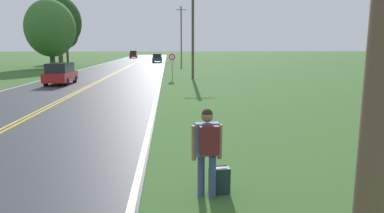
{
  "coord_description": "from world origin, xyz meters",
  "views": [
    {
      "loc": [
        6.02,
        -2.62,
        3.0
      ],
      "look_at": [
        6.78,
        8.4,
        1.04
      ],
      "focal_mm": 32.0,
      "sensor_mm": 36.0,
      "label": 1
    }
  ],
  "objects_px": {
    "tree_behind_sign": "(50,28)",
    "car_maroon_van_mid_far": "(134,54)",
    "suitcase": "(219,181)",
    "tree_left_verge": "(58,22)",
    "car_red_hatchback_approaching": "(60,73)",
    "hitchhiker_person": "(207,144)",
    "tree_mid_treeline": "(66,35)",
    "car_dark_green_suv_mid_near": "(157,58)",
    "traffic_sign": "(172,60)"
  },
  "relations": [
    {
      "from": "hitchhiker_person",
      "to": "tree_mid_treeline",
      "type": "distance_m",
      "value": 59.82
    },
    {
      "from": "traffic_sign",
      "to": "tree_mid_treeline",
      "type": "bearing_deg",
      "value": 119.6
    },
    {
      "from": "tree_behind_sign",
      "to": "car_maroon_van_mid_far",
      "type": "distance_m",
      "value": 43.93
    },
    {
      "from": "hitchhiker_person",
      "to": "tree_behind_sign",
      "type": "relative_size",
      "value": 0.2
    },
    {
      "from": "car_red_hatchback_approaching",
      "to": "car_dark_green_suv_mid_near",
      "type": "bearing_deg",
      "value": -9.29
    },
    {
      "from": "car_red_hatchback_approaching",
      "to": "hitchhiker_person",
      "type": "bearing_deg",
      "value": -155.91
    },
    {
      "from": "car_red_hatchback_approaching",
      "to": "traffic_sign",
      "type": "bearing_deg",
      "value": -69.49
    },
    {
      "from": "suitcase",
      "to": "tree_left_verge",
      "type": "bearing_deg",
      "value": 14.91
    },
    {
      "from": "car_dark_green_suv_mid_near",
      "to": "tree_left_verge",
      "type": "bearing_deg",
      "value": -47.21
    },
    {
      "from": "hitchhiker_person",
      "to": "tree_left_verge",
      "type": "distance_m",
      "value": 49.11
    },
    {
      "from": "car_red_hatchback_approaching",
      "to": "car_dark_green_suv_mid_near",
      "type": "xyz_separation_m",
      "value": [
        6.47,
        37.3,
        -0.02
      ]
    },
    {
      "from": "hitchhiker_person",
      "to": "tree_behind_sign",
      "type": "distance_m",
      "value": 43.86
    },
    {
      "from": "tree_left_verge",
      "to": "car_red_hatchback_approaching",
      "type": "distance_m",
      "value": 26.35
    },
    {
      "from": "traffic_sign",
      "to": "car_dark_green_suv_mid_near",
      "type": "distance_m",
      "value": 34.18
    },
    {
      "from": "tree_behind_sign",
      "to": "car_red_hatchback_approaching",
      "type": "bearing_deg",
      "value": -70.51
    },
    {
      "from": "tree_mid_treeline",
      "to": "car_dark_green_suv_mid_near",
      "type": "relative_size",
      "value": 1.81
    },
    {
      "from": "car_maroon_van_mid_far",
      "to": "tree_mid_treeline",
      "type": "bearing_deg",
      "value": 159.91
    },
    {
      "from": "traffic_sign",
      "to": "tree_mid_treeline",
      "type": "relative_size",
      "value": 0.32
    },
    {
      "from": "traffic_sign",
      "to": "car_dark_green_suv_mid_near",
      "type": "relative_size",
      "value": 0.58
    },
    {
      "from": "tree_left_verge",
      "to": "tree_mid_treeline",
      "type": "bearing_deg",
      "value": 100.88
    },
    {
      "from": "tree_left_verge",
      "to": "tree_mid_treeline",
      "type": "relative_size",
      "value": 1.39
    },
    {
      "from": "car_maroon_van_mid_far",
      "to": "tree_left_verge",
      "type": "bearing_deg",
      "value": 167.92
    },
    {
      "from": "car_dark_green_suv_mid_near",
      "to": "car_maroon_van_mid_far",
      "type": "bearing_deg",
      "value": -164.33
    },
    {
      "from": "tree_left_verge",
      "to": "car_maroon_van_mid_far",
      "type": "relative_size",
      "value": 2.27
    },
    {
      "from": "traffic_sign",
      "to": "car_red_hatchback_approaching",
      "type": "bearing_deg",
      "value": -160.03
    },
    {
      "from": "hitchhiker_person",
      "to": "tree_mid_treeline",
      "type": "xyz_separation_m",
      "value": [
        -18.7,
        56.68,
        3.89
      ]
    },
    {
      "from": "car_red_hatchback_approaching",
      "to": "car_maroon_van_mid_far",
      "type": "distance_m",
      "value": 62.59
    },
    {
      "from": "suitcase",
      "to": "tree_behind_sign",
      "type": "xyz_separation_m",
      "value": [
        -16.38,
        40.41,
        5.02
      ]
    },
    {
      "from": "tree_mid_treeline",
      "to": "car_maroon_van_mid_far",
      "type": "relative_size",
      "value": 1.64
    },
    {
      "from": "tree_behind_sign",
      "to": "car_red_hatchback_approaching",
      "type": "xyz_separation_m",
      "value": [
        6.85,
        -19.36,
        -4.42
      ]
    },
    {
      "from": "suitcase",
      "to": "car_maroon_van_mid_far",
      "type": "bearing_deg",
      "value": 1.41
    },
    {
      "from": "car_red_hatchback_approaching",
      "to": "car_dark_green_suv_mid_near",
      "type": "height_order",
      "value": "car_red_hatchback_approaching"
    },
    {
      "from": "suitcase",
      "to": "tree_behind_sign",
      "type": "relative_size",
      "value": 0.07
    },
    {
      "from": "suitcase",
      "to": "tree_left_verge",
      "type": "xyz_separation_m",
      "value": [
        -16.9,
        45.72,
        6.19
      ]
    },
    {
      "from": "traffic_sign",
      "to": "car_red_hatchback_approaching",
      "type": "relative_size",
      "value": 0.64
    },
    {
      "from": "tree_left_verge",
      "to": "car_red_hatchback_approaching",
      "type": "bearing_deg",
      "value": -73.35
    },
    {
      "from": "hitchhiker_person",
      "to": "car_maroon_van_mid_far",
      "type": "xyz_separation_m",
      "value": [
        -9.69,
        83.82,
        -0.15
      ]
    },
    {
      "from": "tree_mid_treeline",
      "to": "car_red_hatchback_approaching",
      "type": "height_order",
      "value": "tree_mid_treeline"
    },
    {
      "from": "tree_behind_sign",
      "to": "car_red_hatchback_approaching",
      "type": "height_order",
      "value": "tree_behind_sign"
    },
    {
      "from": "hitchhiker_person",
      "to": "tree_behind_sign",
      "type": "xyz_separation_m",
      "value": [
        -16.11,
        40.58,
        4.2
      ]
    },
    {
      "from": "traffic_sign",
      "to": "car_maroon_van_mid_far",
      "type": "bearing_deg",
      "value": 98.9
    },
    {
      "from": "traffic_sign",
      "to": "car_dark_green_suv_mid_near",
      "type": "xyz_separation_m",
      "value": [
        -2.39,
        34.08,
        -0.9
      ]
    },
    {
      "from": "suitcase",
      "to": "tree_behind_sign",
      "type": "bearing_deg",
      "value": 16.68
    },
    {
      "from": "tree_left_verge",
      "to": "car_red_hatchback_approaching",
      "type": "relative_size",
      "value": 2.79
    },
    {
      "from": "hitchhiker_person",
      "to": "car_red_hatchback_approaching",
      "type": "bearing_deg",
      "value": 18.17
    },
    {
      "from": "traffic_sign",
      "to": "tree_behind_sign",
      "type": "relative_size",
      "value": 0.26
    },
    {
      "from": "car_maroon_van_mid_far",
      "to": "car_red_hatchback_approaching",
      "type": "bearing_deg",
      "value": 178.68
    },
    {
      "from": "tree_left_verge",
      "to": "car_dark_green_suv_mid_near",
      "type": "xyz_separation_m",
      "value": [
        13.84,
        12.64,
        -5.61
      ]
    },
    {
      "from": "hitchhiker_person",
      "to": "suitcase",
      "type": "xyz_separation_m",
      "value": [
        0.27,
        0.17,
        -0.83
      ]
    },
    {
      "from": "car_maroon_van_mid_far",
      "to": "traffic_sign",
      "type": "bearing_deg",
      "value": -172.82
    }
  ]
}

